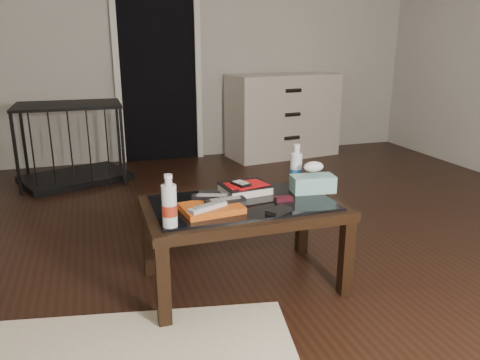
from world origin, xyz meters
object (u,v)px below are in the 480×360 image
at_px(water_bottle_right, 296,165).
at_px(tissue_box, 313,184).
at_px(pet_crate, 73,157).
at_px(textbook, 245,188).
at_px(water_bottle_left, 169,201).
at_px(coffee_table, 243,214).
at_px(dresser, 283,116).

bearing_deg(water_bottle_right, tissue_box, -70.86).
height_order(pet_crate, textbook, pet_crate).
height_order(textbook, tissue_box, tissue_box).
xyz_separation_m(pet_crate, tissue_box, (1.30, -2.24, 0.28)).
relative_size(textbook, water_bottle_left, 1.05).
distance_m(coffee_table, tissue_box, 0.43).
distance_m(coffee_table, dresser, 2.95).
relative_size(pet_crate, textbook, 4.22).
distance_m(coffee_table, textbook, 0.17).
height_order(pet_crate, water_bottle_right, pet_crate).
xyz_separation_m(textbook, tissue_box, (0.35, -0.10, 0.02)).
xyz_separation_m(dresser, tissue_box, (-0.92, -2.59, 0.06)).
xyz_separation_m(dresser, water_bottle_right, (-0.96, -2.47, 0.13)).
distance_m(pet_crate, textbook, 2.35).
bearing_deg(coffee_table, water_bottle_right, 24.95).
bearing_deg(water_bottle_right, pet_crate, 120.75).
relative_size(dresser, water_bottle_right, 5.29).
xyz_separation_m(dresser, textbook, (-1.27, -2.50, 0.03)).
relative_size(pet_crate, water_bottle_left, 4.43).
xyz_separation_m(coffee_table, water_bottle_right, (0.37, 0.17, 0.18)).
relative_size(water_bottle_left, water_bottle_right, 1.00).
relative_size(dresser, water_bottle_left, 5.29).
relative_size(coffee_table, water_bottle_right, 4.20).
xyz_separation_m(coffee_table, water_bottle_left, (-0.41, -0.21, 0.18)).
xyz_separation_m(pet_crate, water_bottle_left, (0.48, -2.49, 0.35)).
relative_size(coffee_table, pet_crate, 0.95).
relative_size(pet_crate, tissue_box, 4.58).
distance_m(coffee_table, pet_crate, 2.45).
height_order(dresser, tissue_box, dresser).
xyz_separation_m(dresser, pet_crate, (-2.21, -0.36, -0.22)).
bearing_deg(dresser, pet_crate, -179.14).
bearing_deg(dresser, coffee_table, -124.96).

